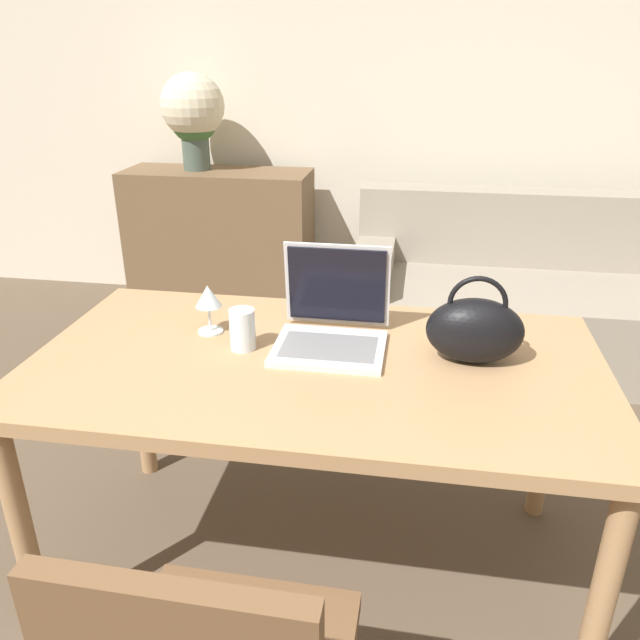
# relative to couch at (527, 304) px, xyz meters

# --- Properties ---
(wall_back) EXTENTS (10.00, 0.06, 2.70)m
(wall_back) POSITION_rel_couch_xyz_m (-0.81, 0.65, 1.07)
(wall_back) COLOR beige
(wall_back) RESTS_ON ground_plane
(dining_table) EXTENTS (1.57, 0.85, 0.73)m
(dining_table) POSITION_rel_couch_xyz_m (-0.84, -1.66, 0.37)
(dining_table) COLOR #A87F56
(dining_table) RESTS_ON ground_plane
(couch) EXTENTS (1.82, 0.84, 0.82)m
(couch) POSITION_rel_couch_xyz_m (0.00, 0.00, 0.00)
(couch) COLOR gray
(couch) RESTS_ON ground_plane
(sideboard) EXTENTS (1.08, 0.40, 0.86)m
(sideboard) POSITION_rel_couch_xyz_m (-1.77, 0.33, 0.15)
(sideboard) COLOR brown
(sideboard) RESTS_ON ground_plane
(laptop) EXTENTS (0.31, 0.30, 0.27)m
(laptop) POSITION_rel_couch_xyz_m (-0.81, -1.53, 0.52)
(laptop) COLOR silver
(laptop) RESTS_ON dining_table
(drinking_glass) EXTENTS (0.07, 0.07, 0.12)m
(drinking_glass) POSITION_rel_couch_xyz_m (-1.05, -1.62, 0.51)
(drinking_glass) COLOR silver
(drinking_glass) RESTS_ON dining_table
(wine_glass) EXTENTS (0.08, 0.08, 0.15)m
(wine_glass) POSITION_rel_couch_xyz_m (-1.18, -1.53, 0.56)
(wine_glass) COLOR silver
(wine_glass) RESTS_ON dining_table
(handbag) EXTENTS (0.26, 0.14, 0.25)m
(handbag) POSITION_rel_couch_xyz_m (-0.42, -1.60, 0.54)
(handbag) COLOR black
(handbag) RESTS_ON dining_table
(flower_vase) EXTENTS (0.36, 0.36, 0.53)m
(flower_vase) POSITION_rel_couch_xyz_m (-1.88, 0.35, 0.89)
(flower_vase) COLOR #47564C
(flower_vase) RESTS_ON sideboard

